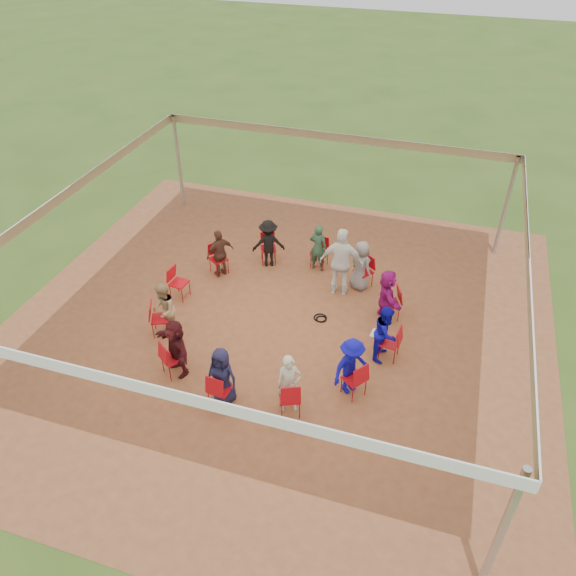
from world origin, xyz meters
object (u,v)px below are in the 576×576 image
(chair_1, at_px, (390,303))
(chair_5, at_px, (219,259))
(chair_9, at_px, (220,389))
(chair_11, at_px, (354,379))
(person_seated_8, at_px, (222,376))
(person_seated_5, at_px, (220,253))
(standing_person, at_px, (341,262))
(person_seated_0, at_px, (386,332))
(chair_10, at_px, (290,397))
(chair_3, at_px, (319,253))
(chair_6, at_px, (179,283))
(person_seated_9, at_px, (289,384))
(chair_2, at_px, (363,272))
(person_seated_3, at_px, (318,248))
(chair_7, at_px, (160,319))
(person_seated_2, at_px, (361,265))
(cable_coil, at_px, (321,318))
(chair_8, at_px, (173,358))
(chair_0, at_px, (390,342))
(chair_4, at_px, (268,249))
(person_seated_7, at_px, (176,347))
(person_seated_10, at_px, (351,367))
(laptop, at_px, (378,332))
(person_seated_4, at_px, (268,243))
(person_seated_1, at_px, (387,295))
(person_seated_6, at_px, (164,310))

(chair_1, distance_m, chair_5, 4.84)
(chair_9, distance_m, chair_11, 2.79)
(chair_5, bearing_deg, person_seated_8, 60.73)
(person_seated_5, distance_m, standing_person, 3.31)
(person_seated_0, bearing_deg, chair_10, 152.18)
(chair_3, xyz_separation_m, standing_person, (0.84, -1.01, 0.51))
(person_seated_0, bearing_deg, chair_6, 90.00)
(chair_6, xyz_separation_m, person_seated_9, (3.85, -2.75, 0.26))
(chair_2, height_order, person_seated_3, person_seated_3)
(chair_7, xyz_separation_m, person_seated_2, (4.14, 3.28, 0.26))
(chair_2, xyz_separation_m, cable_coil, (-0.70, -1.70, -0.43))
(chair_5, height_order, chair_8, same)
(chair_10, bearing_deg, person_seated_9, 90.00)
(chair_1, xyz_separation_m, person_seated_3, (-2.26, 1.53, 0.26))
(chair_0, distance_m, chair_4, 4.84)
(chair_4, height_order, person_seated_7, person_seated_7)
(chair_0, bearing_deg, cable_coil, 71.14)
(person_seated_5, bearing_deg, chair_8, 43.74)
(chair_10, height_order, person_seated_5, person_seated_5)
(chair_4, height_order, person_seated_10, person_seated_10)
(chair_11, distance_m, person_seated_7, 3.87)
(chair_4, relative_size, laptop, 2.81)
(person_seated_7, height_order, cable_coil, person_seated_7)
(laptop, bearing_deg, standing_person, 39.77)
(standing_person, bearing_deg, cable_coil, 75.68)
(chair_7, height_order, person_seated_10, person_seated_10)
(chair_5, distance_m, chair_7, 2.79)
(chair_0, relative_size, person_seated_7, 0.64)
(chair_1, xyz_separation_m, person_seated_9, (-1.48, -3.57, 0.26))
(chair_9, distance_m, person_seated_3, 5.47)
(chair_9, bearing_deg, person_seated_4, 104.66)
(chair_2, relative_size, chair_8, 1.00)
(chair_1, xyz_separation_m, cable_coil, (-1.60, -0.57, -0.43))
(person_seated_2, bearing_deg, chair_7, 74.66)
(person_seated_8, bearing_deg, chair_6, 136.26)
(chair_5, relative_size, person_seated_2, 0.64)
(chair_7, bearing_deg, chair_2, 105.00)
(person_seated_0, xyz_separation_m, person_seated_5, (-4.81, 1.87, 0.00))
(chair_0, relative_size, chair_4, 1.00)
(chair_11, xyz_separation_m, person_seated_8, (-2.54, -1.01, 0.26))
(chair_10, bearing_deg, standing_person, 66.00)
(chair_6, distance_m, person_seated_8, 3.87)
(person_seated_10, bearing_deg, chair_7, 120.73)
(chair_5, bearing_deg, chair_3, 150.00)
(person_seated_1, height_order, person_seated_2, same)
(chair_1, bearing_deg, person_seated_2, 19.69)
(person_seated_4, relative_size, person_seated_6, 1.00)
(chair_3, height_order, chair_10, same)
(chair_6, xyz_separation_m, laptop, (5.27, -0.58, 0.21))
(chair_3, relative_size, person_seated_8, 0.64)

